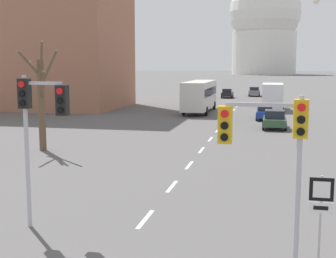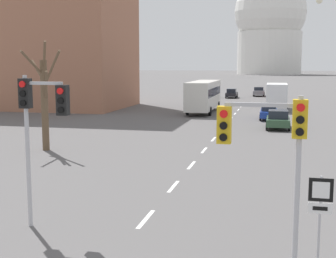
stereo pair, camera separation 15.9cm
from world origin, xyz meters
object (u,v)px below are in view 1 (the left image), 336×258
(city_bus, at_px, (200,94))
(sedan_near_right, at_px, (254,91))
(sedan_mid_centre, at_px, (265,111))
(sedan_far_left, at_px, (269,92))
(sedan_near_left, at_px, (274,119))
(sedan_far_right, at_px, (227,93))
(route_sign_post, at_px, (321,207))
(traffic_signal_near_right, at_px, (272,139))
(delivery_truck, at_px, (273,96))
(traffic_signal_near_left, at_px, (38,114))

(city_bus, bearing_deg, sedan_near_right, 80.06)
(sedan_mid_centre, distance_m, sedan_far_left, 32.44)
(sedan_near_left, xyz_separation_m, sedan_far_right, (-7.17, 35.68, -0.04))
(city_bus, bearing_deg, route_sign_post, -77.18)
(route_sign_post, xyz_separation_m, city_bus, (-9.05, 39.74, 0.30))
(sedan_near_right, bearing_deg, sedan_mid_centre, -86.30)
(traffic_signal_near_right, bearing_deg, sedan_mid_centre, 90.91)
(traffic_signal_near_right, relative_size, delivery_truck, 0.64)
(sedan_mid_centre, bearing_deg, route_sign_post, -87.02)
(city_bus, bearing_deg, traffic_signal_near_left, -89.29)
(traffic_signal_near_left, distance_m, sedan_near_left, 27.46)
(sedan_near_left, bearing_deg, city_bus, 124.18)
(sedan_near_left, bearing_deg, sedan_far_right, 101.36)
(traffic_signal_near_right, xyz_separation_m, route_sign_post, (1.25, 0.14, -1.72))
(delivery_truck, bearing_deg, sedan_near_right, 96.85)
(route_sign_post, relative_size, sedan_near_left, 0.64)
(sedan_mid_centre, xyz_separation_m, delivery_truck, (0.72, 9.76, 0.92))
(sedan_near_left, bearing_deg, traffic_signal_near_right, -90.65)
(sedan_far_right, distance_m, delivery_truck, 20.52)
(route_sign_post, height_order, delivery_truck, delivery_truck)
(route_sign_post, height_order, city_bus, city_bus)
(sedan_far_left, distance_m, city_bus, 28.18)
(sedan_near_left, bearing_deg, traffic_signal_near_left, -106.26)
(delivery_truck, bearing_deg, sedan_mid_centre, -94.21)
(sedan_near_left, xyz_separation_m, delivery_truck, (-0.14, 16.42, 0.91))
(sedan_near_left, bearing_deg, delivery_truck, 90.51)
(traffic_signal_near_left, distance_m, route_sign_post, 8.96)
(sedan_far_left, bearing_deg, traffic_signal_near_right, -89.69)
(traffic_signal_near_right, relative_size, traffic_signal_near_left, 0.92)
(sedan_mid_centre, relative_size, sedan_far_right, 1.08)
(sedan_near_right, height_order, sedan_far_left, sedan_near_right)
(traffic_signal_near_right, relative_size, route_sign_post, 1.79)
(sedan_far_left, relative_size, city_bus, 0.37)
(sedan_far_right, relative_size, city_bus, 0.38)
(sedan_far_right, bearing_deg, sedan_far_left, 27.81)
(sedan_far_left, bearing_deg, sedan_near_left, -89.00)
(sedan_near_right, height_order, sedan_mid_centre, sedan_mid_centre)
(delivery_truck, bearing_deg, city_bus, -150.69)
(sedan_mid_centre, bearing_deg, city_bus, 143.91)
(traffic_signal_near_left, relative_size, route_sign_post, 1.95)
(route_sign_post, bearing_deg, sedan_far_right, 97.27)
(traffic_signal_near_right, bearing_deg, sedan_near_left, 89.35)
(sedan_near_left, relative_size, sedan_far_right, 0.97)
(sedan_mid_centre, bearing_deg, traffic_signal_near_right, -89.09)
(sedan_far_right, bearing_deg, sedan_near_right, 51.03)
(traffic_signal_near_right, bearing_deg, sedan_far_left, 90.31)
(route_sign_post, relative_size, sedan_near_right, 0.64)
(traffic_signal_near_left, relative_size, delivery_truck, 0.69)
(traffic_signal_near_right, distance_m, sedan_near_right, 68.80)
(traffic_signal_near_left, xyz_separation_m, sedan_far_right, (0.48, 61.88, -3.03))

